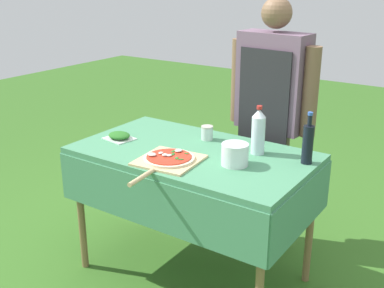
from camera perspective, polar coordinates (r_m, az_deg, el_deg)
ground_plane at (r=3.11m, az=0.10°, el=-14.99°), size 12.00×12.00×0.00m
prep_table at (r=2.76m, az=0.11°, el=-2.59°), size 1.35×0.79×0.81m
person_cook at (r=3.11m, az=9.37°, el=4.42°), size 0.61×0.24×1.63m
pizza_on_peel at (r=2.57m, az=-2.89°, el=-1.86°), size 0.34×0.54×0.05m
oil_bottle at (r=2.59m, az=13.57°, el=0.09°), size 0.06×0.06×0.28m
water_bottle at (r=2.67m, az=7.86°, el=1.50°), size 0.08×0.08×0.28m
herb_container at (r=2.95m, az=-8.62°, el=0.96°), size 0.19×0.17×0.04m
mixing_tub at (r=2.52m, az=5.10°, el=-1.24°), size 0.14×0.14×0.12m
sauce_jar at (r=2.91m, az=1.80°, el=1.24°), size 0.07×0.07×0.09m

